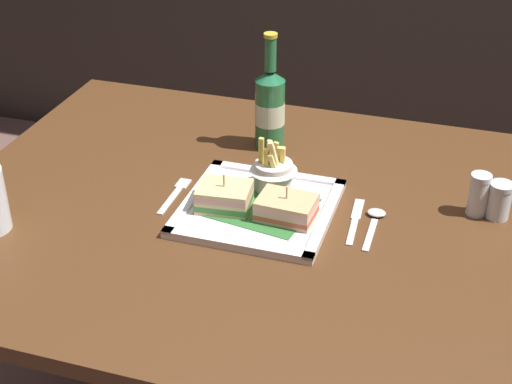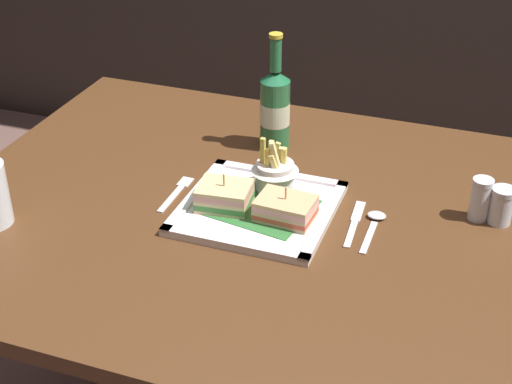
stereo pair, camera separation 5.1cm
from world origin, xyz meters
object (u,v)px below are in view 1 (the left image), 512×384
knife (355,219)px  salt_shaker (478,197)px  dining_table (254,262)px  sandwich_half_left (224,197)px  spoon (375,219)px  square_plate (258,208)px  fork (175,194)px  sandwich_half_right (286,208)px  beer_bottle (270,107)px  pepper_shaker (499,203)px  fries_cup (273,170)px

knife → salt_shaker: 0.23m
dining_table → sandwich_half_left: sandwich_half_left is taller
spoon → square_plate: bearing=-171.2°
dining_table → fork: fork is taller
sandwich_half_right → salt_shaker: size_ratio=1.28×
dining_table → spoon: bearing=7.0°
square_plate → knife: 0.18m
sandwich_half_left → sandwich_half_right: (0.12, 0.00, -0.00)m
beer_bottle → pepper_shaker: bearing=-16.8°
dining_table → spoon: (0.23, 0.03, 0.13)m
dining_table → fries_cup: (0.02, 0.07, 0.17)m
pepper_shaker → square_plate: bearing=-165.0°
sandwich_half_left → sandwich_half_right: sandwich_half_left is taller
sandwich_half_left → sandwich_half_right: 0.12m
square_plate → fries_cup: bearing=84.4°
knife → fries_cup: bearing=164.2°
fork → pepper_shaker: 0.61m
beer_bottle → square_plate: bearing=-77.9°
salt_shaker → beer_bottle: bearing=161.9°
salt_shaker → dining_table: bearing=-164.8°
fries_cup → knife: 0.19m
dining_table → fork: bearing=178.3°
pepper_shaker → salt_shaker: bearing=-180.0°
fries_cup → sandwich_half_left: bearing=-125.5°
fork → fries_cup: bearing=19.4°
dining_table → beer_bottle: 0.34m
sandwich_half_right → fork: sandwich_half_right is taller
square_plate → pepper_shaker: 0.45m
fork → salt_shaker: size_ratio=1.64×
dining_table → sandwich_half_right: 0.17m
square_plate → spoon: size_ratio=2.03×
fork → salt_shaker: salt_shaker is taller
fries_cup → fork: (-0.18, -0.06, -0.05)m
sandwich_half_right → beer_bottle: beer_bottle is taller
sandwich_half_right → knife: sandwich_half_right is taller
sandwich_half_left → fork: size_ratio=0.77×
dining_table → knife: size_ratio=7.50×
square_plate → salt_shaker: salt_shaker is taller
fork → knife: bearing=2.4°
dining_table → fries_cup: bearing=75.2°
beer_bottle → knife: size_ratio=1.61×
square_plate → pepper_shaker: bearing=15.0°
sandwich_half_left → pepper_shaker: (0.49, 0.14, -0.00)m
fork → knife: size_ratio=0.87×
square_plate → sandwich_half_left: sandwich_half_left is taller
sandwich_half_left → knife: size_ratio=0.67×
sandwich_half_right → spoon: (0.16, 0.05, -0.03)m
fork → spoon: size_ratio=1.00×
sandwich_half_left → fries_cup: 0.12m
square_plate → fork: (-0.17, 0.01, -0.00)m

